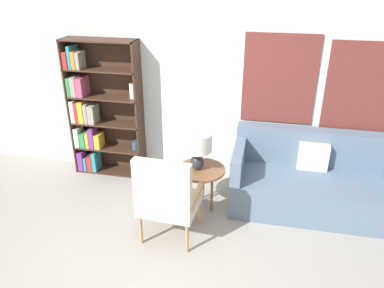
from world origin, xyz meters
The scene contains 7 objects.
ground_plane centered at (0.00, 0.00, 0.00)m, with size 14.00×14.00×0.00m, color #9E998E.
wall_back centered at (0.07, 2.03, 1.35)m, with size 6.40×0.08×2.70m.
bookshelf centered at (-1.33, 1.85, 0.89)m, with size 0.99×0.30×1.89m.
armchair centered at (0.02, 0.54, 0.57)m, with size 0.64×0.62×1.03m.
couch centered at (1.57, 1.56, 0.33)m, with size 1.90×0.91×0.90m.
side_table centered at (0.25, 1.26, 0.48)m, with size 0.58×0.58×0.52m.
table_lamp centered at (0.20, 1.24, 0.84)m, with size 0.34×0.34×0.47m.
Camera 1 is at (0.95, -2.58, 2.73)m, focal length 35.00 mm.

